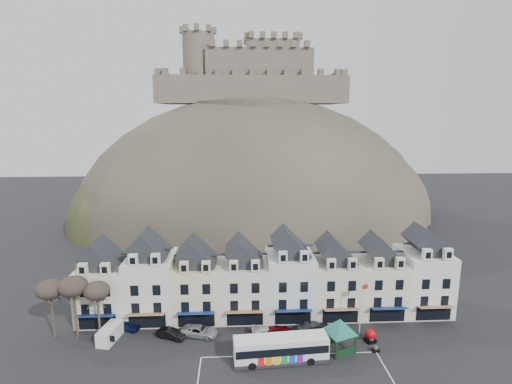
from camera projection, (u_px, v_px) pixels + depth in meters
ground at (278, 382)px, 44.81m from camera, size 300.00×300.00×0.00m
coach_bay_markings at (294, 374)px, 46.13m from camera, size 22.00×7.50×0.01m
townhouse_terrace at (268, 279)px, 59.41m from camera, size 54.40×9.35×11.80m
castle_hill at (257, 219)px, 112.36m from camera, size 100.00×76.00×68.00m
castle at (253, 74)px, 111.25m from camera, size 50.20×22.20×22.00m
tree_left_far at (50, 290)px, 52.26m from camera, size 3.61×3.61×8.24m
tree_left_mid at (73, 287)px, 52.35m from camera, size 3.78×3.78×8.64m
tree_left_near at (97, 291)px, 52.63m from camera, size 3.43×3.43×7.84m
bus at (281, 348)px, 48.18m from camera, size 11.57×3.52×3.22m
bus_shelter at (340, 326)px, 50.02m from camera, size 6.42×6.42×4.38m
red_buoy at (370, 335)px, 52.47m from camera, size 1.55×1.55×1.80m
flagpole at (361, 306)px, 53.64m from camera, size 1.00×0.46×7.37m
white_van at (110, 333)px, 52.84m from camera, size 2.65×4.49×1.92m
planter_west at (376, 349)px, 50.34m from camera, size 0.91×0.63×0.90m
planter_east at (371, 340)px, 52.22m from camera, size 1.08×0.72×1.02m
car_navy at (126, 325)px, 55.41m from camera, size 4.31×2.73×1.37m
car_black at (171, 334)px, 53.31m from camera, size 4.19×2.85×1.31m
car_silver at (200, 331)px, 53.91m from camera, size 5.33×3.46×1.39m
car_white at (268, 331)px, 53.97m from camera, size 4.41×2.09×1.24m
car_maroon at (276, 331)px, 54.01m from camera, size 4.38×2.85×1.39m
car_charcoal at (314, 328)px, 54.42m from camera, size 4.93×2.56×1.55m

